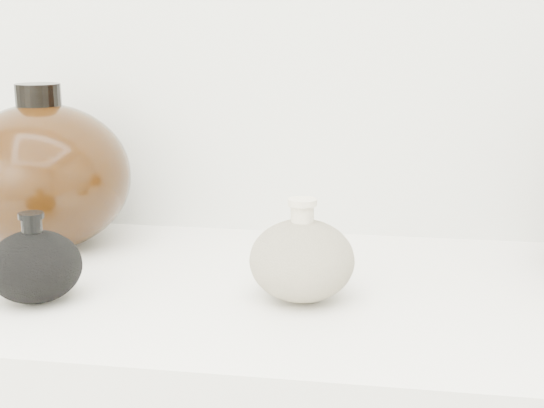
# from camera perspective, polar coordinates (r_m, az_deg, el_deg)

# --- Properties ---
(black_gourd_vase) EXTENTS (0.14, 0.14, 0.11)m
(black_gourd_vase) POSITION_cam_1_polar(r_m,az_deg,el_deg) (0.91, -17.43, -4.45)
(black_gourd_vase) COLOR black
(black_gourd_vase) RESTS_ON display_counter
(cream_gourd_vase) EXTENTS (0.16, 0.16, 0.12)m
(cream_gourd_vase) POSITION_cam_1_polar(r_m,az_deg,el_deg) (0.88, 2.27, -4.19)
(cream_gourd_vase) COLOR #BDAC8F
(cream_gourd_vase) RESTS_ON display_counter
(left_round_pot) EXTENTS (0.27, 0.27, 0.23)m
(left_round_pot) POSITION_cam_1_polar(r_m,az_deg,el_deg) (1.12, -16.81, 2.04)
(left_round_pot) COLOR black
(left_round_pot) RESTS_ON display_counter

